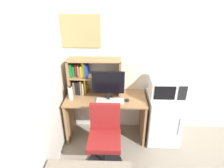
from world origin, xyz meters
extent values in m
cube|color=silver|center=(0.40, 0.02, 1.30)|extent=(6.40, 0.04, 2.60)
cube|color=silver|center=(-1.62, -1.60, 1.30)|extent=(0.04, 4.40, 2.60)
cube|color=#997047|center=(-0.92, -0.29, 0.75)|extent=(1.27, 0.57, 0.03)
cube|color=#997047|center=(-1.53, -0.29, 0.37)|extent=(0.04, 0.51, 0.74)
cube|color=#997047|center=(-0.30, -0.29, 0.37)|extent=(0.04, 0.51, 0.74)
cube|color=#997047|center=(-1.49, -0.14, 1.06)|extent=(0.03, 0.28, 0.58)
cube|color=#997047|center=(-0.70, -0.14, 1.06)|extent=(0.03, 0.28, 0.58)
cube|color=#997047|center=(-1.09, -0.14, 1.34)|extent=(0.82, 0.28, 0.01)
cube|color=#997047|center=(-1.09, -0.14, 1.06)|extent=(0.76, 0.28, 0.01)
cube|color=black|center=(-1.46, -0.11, 0.89)|extent=(0.03, 0.20, 0.24)
cube|color=brown|center=(-1.43, -0.13, 0.88)|extent=(0.03, 0.24, 0.22)
cube|color=black|center=(-1.39, -0.12, 0.88)|extent=(0.03, 0.23, 0.22)
cube|color=black|center=(-1.35, -0.13, 0.88)|extent=(0.03, 0.23, 0.23)
cube|color=brown|center=(-1.31, -0.13, 0.89)|extent=(0.03, 0.23, 0.24)
cube|color=silver|center=(-1.28, -0.12, 0.87)|extent=(0.02, 0.22, 0.20)
cube|color=gold|center=(-1.26, -0.11, 0.89)|extent=(0.03, 0.18, 0.25)
cube|color=#197233|center=(-1.45, -0.12, 1.18)|extent=(0.04, 0.21, 0.22)
cube|color=#197233|center=(-1.42, -0.11, 1.16)|extent=(0.03, 0.18, 0.18)
cube|color=#B21E1E|center=(-1.38, -0.10, 1.16)|extent=(0.03, 0.16, 0.19)
cube|color=silver|center=(-1.35, -0.11, 1.16)|extent=(0.02, 0.17, 0.18)
cube|color=brown|center=(-1.32, -0.12, 1.15)|extent=(0.02, 0.21, 0.17)
cube|color=gold|center=(-1.30, -0.12, 1.16)|extent=(0.02, 0.20, 0.18)
cube|color=gold|center=(-1.27, -0.11, 1.18)|extent=(0.03, 0.17, 0.23)
cube|color=teal|center=(-1.24, -0.12, 1.17)|extent=(0.03, 0.20, 0.21)
cube|color=navy|center=(-1.21, -0.12, 1.17)|extent=(0.03, 0.23, 0.20)
cylinder|color=black|center=(-0.87, -0.37, 0.78)|extent=(0.19, 0.19, 0.02)
cylinder|color=black|center=(-0.87, -0.37, 0.84)|extent=(0.04, 0.04, 0.12)
cube|color=black|center=(-0.87, -0.36, 1.06)|extent=(0.48, 0.01, 0.35)
cube|color=black|center=(-0.87, -0.37, 1.06)|extent=(0.46, 0.02, 0.33)
cube|color=silver|center=(-0.85, -0.41, 0.78)|extent=(0.42, 0.16, 0.02)
ellipsoid|color=black|center=(-0.58, -0.39, 0.79)|extent=(0.06, 0.09, 0.04)
cylinder|color=silver|center=(-1.45, -0.36, 0.87)|extent=(0.07, 0.07, 0.20)
cylinder|color=black|center=(-1.45, -0.36, 0.98)|extent=(0.04, 0.04, 0.02)
cube|color=white|center=(0.01, -0.31, 0.41)|extent=(0.52, 0.53, 0.83)
cube|color=white|center=(0.01, -0.58, 0.41)|extent=(0.50, 0.01, 0.79)
cylinder|color=#B2B2B7|center=(0.19, -0.59, 0.46)|extent=(0.01, 0.01, 0.29)
cube|color=silver|center=(0.01, -0.31, 0.97)|extent=(0.50, 0.34, 0.28)
cube|color=black|center=(-0.06, -0.48, 0.97)|extent=(0.30, 0.01, 0.21)
cube|color=black|center=(0.19, -0.48, 0.97)|extent=(0.12, 0.01, 0.22)
cylinder|color=silver|center=(0.08, -0.31, 1.11)|extent=(0.11, 0.11, 0.01)
cylinder|color=silver|center=(0.08, -0.31, 1.16)|extent=(0.02, 0.02, 0.09)
cylinder|color=silver|center=(0.08, -0.32, 1.31)|extent=(0.20, 0.03, 0.20)
cylinder|color=black|center=(-0.90, -0.91, 0.02)|extent=(0.51, 0.51, 0.04)
cylinder|color=black|center=(-0.90, -0.91, 0.23)|extent=(0.04, 0.04, 0.42)
cube|color=maroon|center=(-0.90, -0.91, 0.46)|extent=(0.44, 0.44, 0.07)
cube|color=maroon|center=(-0.90, -0.71, 0.70)|extent=(0.42, 0.06, 0.42)
cube|color=tan|center=(-1.35, -0.01, 1.74)|extent=(0.72, 0.02, 0.49)
camera|label=1|loc=(-0.74, -2.83, 2.26)|focal=29.94mm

